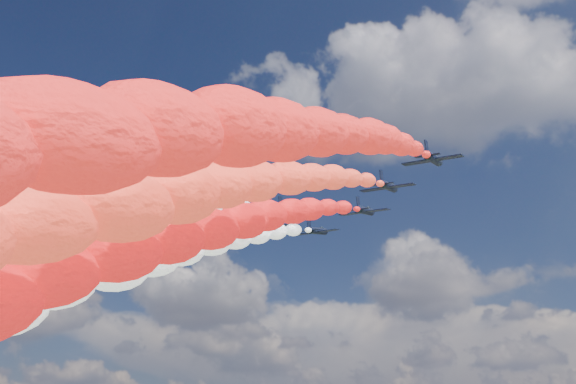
% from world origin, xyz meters
% --- Properties ---
extents(jet_0, '(9.63, 12.90, 5.63)m').
position_xyz_m(jet_0, '(-28.16, -4.53, 109.92)').
color(jet_0, black).
extents(jet_1, '(9.73, 12.97, 5.63)m').
position_xyz_m(jet_1, '(-18.60, 5.37, 109.92)').
color(jet_1, black).
extents(jet_2, '(9.93, 13.11, 5.63)m').
position_xyz_m(jet_2, '(-8.86, 14.92, 109.92)').
color(jet_2, black).
extents(trail_2, '(6.96, 104.47, 47.24)m').
position_xyz_m(trail_2, '(-8.86, -38.87, 88.51)').
color(trail_2, blue).
extents(jet_3, '(9.85, 13.06, 5.63)m').
position_xyz_m(jet_3, '(-1.63, 8.15, 109.92)').
color(jet_3, black).
extents(trail_3, '(6.96, 104.47, 47.24)m').
position_xyz_m(trail_3, '(-1.63, -45.64, 88.51)').
color(trail_3, white).
extents(jet_4, '(9.38, 12.72, 5.63)m').
position_xyz_m(jet_4, '(-1.24, 21.74, 109.92)').
color(jet_4, black).
extents(trail_4, '(6.96, 104.47, 47.24)m').
position_xyz_m(trail_4, '(-1.24, -32.05, 88.51)').
color(trail_4, white).
extents(jet_5, '(9.38, 12.73, 5.63)m').
position_xyz_m(jet_5, '(11.27, 13.79, 109.92)').
color(jet_5, black).
extents(trail_5, '(6.96, 104.47, 47.24)m').
position_xyz_m(trail_5, '(11.27, -40.00, 88.51)').
color(trail_5, red).
extents(jet_6, '(9.37, 12.71, 5.63)m').
position_xyz_m(jet_6, '(18.65, 3.42, 109.92)').
color(jet_6, black).
extents(trail_6, '(6.96, 104.47, 47.24)m').
position_xyz_m(trail_6, '(18.65, -50.37, 88.51)').
color(trail_6, '#F63B27').
extents(jet_7, '(9.20, 12.60, 5.63)m').
position_xyz_m(jet_7, '(28.19, -5.18, 109.92)').
color(jet_7, black).
extents(trail_7, '(6.96, 104.47, 47.24)m').
position_xyz_m(trail_7, '(28.19, -58.97, 88.51)').
color(trail_7, red).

